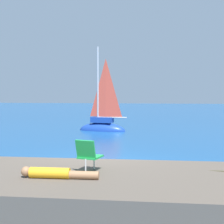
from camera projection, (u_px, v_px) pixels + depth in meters
name	position (u px, v px, depth m)	size (l,w,h in m)	color
ground_plane	(100.00, 165.00, 10.62)	(160.00, 160.00, 0.00)	navy
shore_ledge	(95.00, 186.00, 7.28)	(7.81, 3.52, 0.54)	brown
boulder_seaward	(211.00, 184.00, 8.31)	(1.57, 1.25, 0.86)	brown
boulder_inland	(47.00, 177.00, 9.11)	(1.48, 1.18, 0.81)	#51533E
sailboat_near	(102.00, 126.00, 20.88)	(3.39, 1.61, 6.17)	#193D99
person_sunbather	(56.00, 173.00, 6.90)	(1.76, 0.34, 0.25)	gold
beach_chair	(88.00, 154.00, 7.44)	(0.59, 0.68, 0.80)	green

